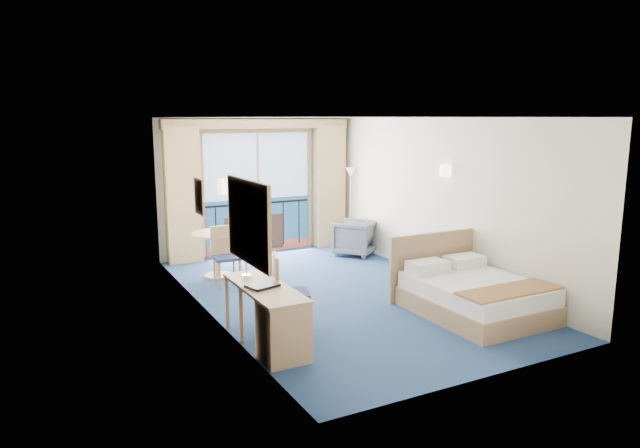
# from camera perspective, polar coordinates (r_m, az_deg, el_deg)

# --- Properties ---
(floor) EXTENTS (6.50, 6.50, 0.00)m
(floor) POSITION_cam_1_polar(r_m,az_deg,el_deg) (8.92, 1.63, -7.02)
(floor) COLOR navy
(floor) RESTS_ON ground
(room_walls) EXTENTS (4.04, 6.54, 2.72)m
(room_walls) POSITION_cam_1_polar(r_m,az_deg,el_deg) (8.55, 1.69, 4.41)
(room_walls) COLOR beige
(room_walls) RESTS_ON ground
(balcony_door) EXTENTS (2.36, 0.03, 2.52)m
(balcony_door) POSITION_cam_1_polar(r_m,az_deg,el_deg) (11.52, -6.23, 2.76)
(balcony_door) COLOR navy
(balcony_door) RESTS_ON room_walls
(curtain_left) EXTENTS (0.65, 0.22, 2.55)m
(curtain_left) POSITION_cam_1_polar(r_m,az_deg,el_deg) (10.89, -13.54, 2.79)
(curtain_left) COLOR tan
(curtain_left) RESTS_ON room_walls
(curtain_right) EXTENTS (0.65, 0.22, 2.55)m
(curtain_right) POSITION_cam_1_polar(r_m,az_deg,el_deg) (12.02, 0.95, 3.79)
(curtain_right) COLOR tan
(curtain_right) RESTS_ON room_walls
(pelmet) EXTENTS (3.80, 0.25, 0.18)m
(pelmet) POSITION_cam_1_polar(r_m,az_deg,el_deg) (11.30, -6.12, 9.93)
(pelmet) COLOR tan
(pelmet) RESTS_ON room_walls
(mirror) EXTENTS (0.05, 1.25, 0.95)m
(mirror) POSITION_cam_1_polar(r_m,az_deg,el_deg) (6.41, -7.16, 0.21)
(mirror) COLOR tan
(mirror) RESTS_ON room_walls
(wall_print) EXTENTS (0.04, 0.42, 0.52)m
(wall_print) POSITION_cam_1_polar(r_m,az_deg,el_deg) (8.23, -11.96, 2.71)
(wall_print) COLOR tan
(wall_print) RESTS_ON room_walls
(sconce_left) EXTENTS (0.18, 0.18, 0.18)m
(sconce_left) POSITION_cam_1_polar(r_m,az_deg,el_deg) (7.21, -9.51, 3.71)
(sconce_left) COLOR #FFE5B2
(sconce_left) RESTS_ON room_walls
(sconce_right) EXTENTS (0.18, 0.18, 0.18)m
(sconce_right) POSITION_cam_1_polar(r_m,az_deg,el_deg) (9.52, 12.42, 5.24)
(sconce_right) COLOR #FFE5B2
(sconce_right) RESTS_ON room_walls
(bed) EXTENTS (1.59, 1.89, 1.00)m
(bed) POSITION_cam_1_polar(r_m,az_deg,el_deg) (8.27, 15.01, -6.78)
(bed) COLOR tan
(bed) RESTS_ON ground
(nightstand) EXTENTS (0.43, 0.41, 0.56)m
(nightstand) POSITION_cam_1_polar(r_m,az_deg,el_deg) (9.53, 12.00, -4.33)
(nightstand) COLOR tan
(nightstand) RESTS_ON ground
(phone) EXTENTS (0.20, 0.17, 0.08)m
(phone) POSITION_cam_1_polar(r_m,az_deg,el_deg) (9.44, 12.20, -2.49)
(phone) COLOR white
(phone) RESTS_ON nightstand
(armchair) EXTENTS (1.05, 1.06, 0.69)m
(armchair) POSITION_cam_1_polar(r_m,az_deg,el_deg) (11.36, 3.49, -1.37)
(armchair) COLOR #495059
(armchair) RESTS_ON ground
(floor_lamp) EXTENTS (0.23, 0.23, 1.68)m
(floor_lamp) POSITION_cam_1_polar(r_m,az_deg,el_deg) (11.90, 3.06, 3.69)
(floor_lamp) COLOR silver
(floor_lamp) RESTS_ON ground
(desk) EXTENTS (0.53, 1.55, 0.72)m
(desk) POSITION_cam_1_polar(r_m,az_deg,el_deg) (6.57, -4.10, -9.87)
(desk) COLOR tan
(desk) RESTS_ON ground
(desk_chair) EXTENTS (0.55, 0.54, 0.99)m
(desk_chair) POSITION_cam_1_polar(r_m,az_deg,el_deg) (7.33, -3.51, -6.36)
(desk_chair) COLOR #21294E
(desk_chair) RESTS_ON ground
(folder) EXTENTS (0.41, 0.34, 0.03)m
(folder) POSITION_cam_1_polar(r_m,az_deg,el_deg) (6.81, -5.78, -6.15)
(folder) COLOR black
(folder) RESTS_ON desk
(desk_lamp) EXTENTS (0.12, 0.12, 0.44)m
(desk_lamp) POSITION_cam_1_polar(r_m,az_deg,el_deg) (7.14, -7.43, -2.78)
(desk_lamp) COLOR silver
(desk_lamp) RESTS_ON desk
(round_table) EXTENTS (0.86, 0.86, 0.78)m
(round_table) POSITION_cam_1_polar(r_m,az_deg,el_deg) (9.89, -10.24, -1.90)
(round_table) COLOR tan
(round_table) RESTS_ON ground
(table_chair_a) EXTENTS (0.40, 0.39, 0.90)m
(table_chair_a) POSITION_cam_1_polar(r_m,az_deg,el_deg) (10.00, -7.33, -2.15)
(table_chair_a) COLOR #21294E
(table_chair_a) RESTS_ON ground
(table_chair_b) EXTENTS (0.43, 0.44, 0.96)m
(table_chair_b) POSITION_cam_1_polar(r_m,az_deg,el_deg) (9.44, -9.49, -2.76)
(table_chair_b) COLOR #21294E
(table_chair_b) RESTS_ON ground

